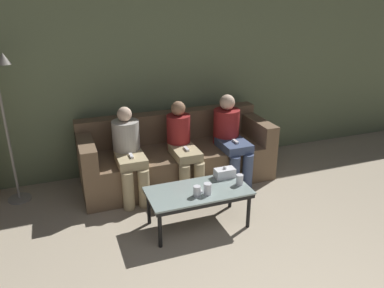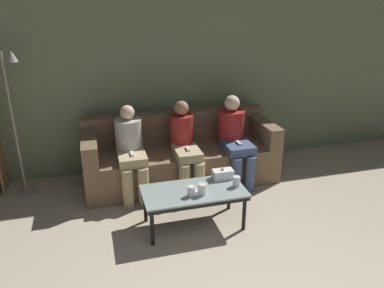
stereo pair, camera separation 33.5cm
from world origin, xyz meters
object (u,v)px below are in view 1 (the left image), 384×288
Objects in this scene: cup_near_left at (208,189)px; game_remote at (198,189)px; seated_person_mid_right at (230,135)px; cup_near_right at (197,191)px; seated_person_left_end at (129,151)px; seated_person_mid_left at (183,145)px; standing_lamp at (5,115)px; coffee_table at (198,194)px; cup_far_center at (240,180)px; couch at (176,157)px; tissue_box at (225,173)px.

game_remote is (-0.05, 0.11, -0.05)m from cup_near_left.
cup_near_right is at bearing -130.29° from seated_person_mid_right.
seated_person_mid_left is (0.65, -0.03, -0.01)m from seated_person_left_end.
cup_near_left is at bearing -94.36° from seated_person_mid_left.
seated_person_mid_right is (2.56, -0.37, -0.45)m from standing_lamp.
coffee_table is at bearing -87.95° from game_remote.
coffee_table is 0.46m from cup_far_center.
cup_near_right is 0.13m from game_remote.
standing_lamp is 1.55× the size of seated_person_mid_right.
couch is 10.99× the size of tissue_box.
standing_lamp reaches higher than seated_person_left_end.
game_remote is 2.26m from standing_lamp.
seated_person_left_end is at bearing 141.68° from tissue_box.
seated_person_mid_right is at bearing -8.12° from standing_lamp.
standing_lamp is at bearing 150.02° from cup_far_center.
standing_lamp is (-2.15, 1.08, 0.58)m from tissue_box.
coffee_table is at bearing -98.50° from seated_person_mid_left.
tissue_box is 0.13× the size of standing_lamp.
cup_near_right is (-0.11, 0.01, -0.01)m from cup_near_left.
standing_lamp is at bearing 144.98° from coffee_table.
cup_near_left is 0.07× the size of standing_lamp.
standing_lamp is 1.58× the size of seated_person_mid_left.
seated_person_mid_left is (0.00, -0.25, 0.26)m from couch.
game_remote is at bearing -131.51° from seated_person_mid_right.
seated_person_mid_left is (-0.32, 0.89, 0.10)m from cup_far_center.
cup_near_right is at bearing -38.08° from standing_lamp.
cup_near_right is 0.95× the size of cup_far_center.
standing_lamp reaches higher than tissue_box.
cup_far_center reaches higher than coffee_table.
seated_person_mid_right is at bearing -18.65° from couch.
standing_lamp is at bearing 168.38° from seated_person_mid_left.
couch is 2.24× the size of seated_person_left_end.
seated_person_left_end reaches higher than cup_far_center.
seated_person_mid_left reaches higher than coffee_table.
cup_far_center is 0.22m from tissue_box.
seated_person_mid_right is at bearing 2.37° from seated_person_mid_left.
seated_person_mid_right reaches higher than game_remote.
standing_lamp reaches higher than cup_near_left.
seated_person_left_end reaches higher than couch.
coffee_table is 0.42m from tissue_box.
seated_person_mid_right is (0.84, 0.99, 0.13)m from cup_near_right.
couch reaches higher than cup_near_right.
cup_near_right is 0.51m from cup_far_center.
couch reaches higher than game_remote.
cup_near_left is 0.40m from cup_far_center.
seated_person_mid_right is (0.65, 0.03, 0.03)m from seated_person_mid_left.
tissue_box reaches higher than coffee_table.
coffee_table is at bearing 61.96° from cup_near_right.
standing_lamp is (-1.72, 1.35, 0.58)m from cup_near_right.
cup_far_center is at bearing -70.63° from tissue_box.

